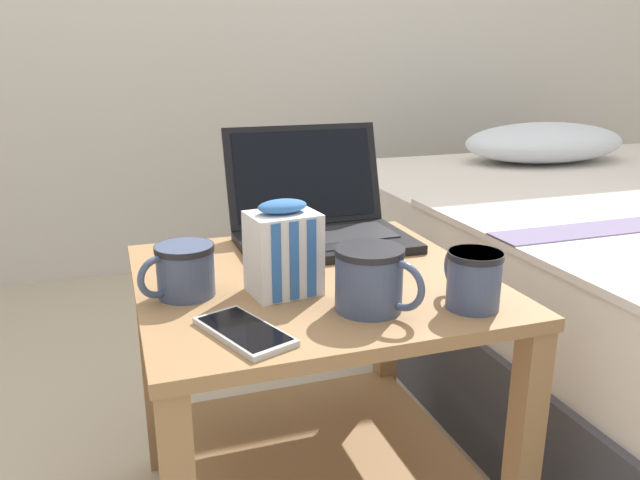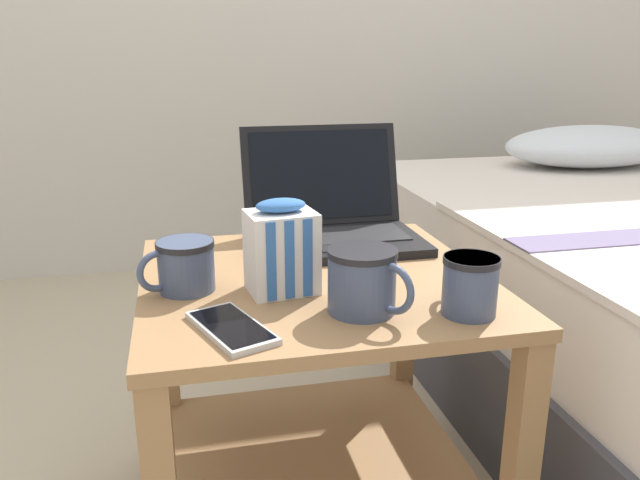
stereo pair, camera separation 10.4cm
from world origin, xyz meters
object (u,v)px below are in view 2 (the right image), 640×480
object	(u,v)px
mug_front_right	(184,263)
laptop	(331,219)
mug_front_left	(363,278)
mug_mid_center	(469,282)
snack_bag	(282,249)
cell_phone	(231,328)

from	to	relation	value
mug_front_right	laptop	bearing A→B (deg)	36.43
mug_front_left	mug_mid_center	bearing A→B (deg)	-14.91
laptop	mug_front_left	world-z (taller)	laptop
snack_bag	cell_phone	xyz separation A→B (m)	(-0.10, -0.14, -0.07)
mug_front_left	mug_front_right	bearing A→B (deg)	150.30
mug_front_right	snack_bag	size ratio (longest dim) A/B	0.81
laptop	cell_phone	bearing A→B (deg)	-121.49
laptop	mug_mid_center	bearing A→B (deg)	-75.05
mug_front_left	cell_phone	distance (m)	0.21
laptop	cell_phone	distance (m)	0.47
laptop	snack_bag	size ratio (longest dim) A/B	2.20
laptop	snack_bag	distance (m)	0.30
snack_bag	laptop	bearing A→B (deg)	60.48
snack_bag	mug_front_left	bearing A→B (deg)	-46.70
mug_front_left	snack_bag	world-z (taller)	snack_bag
snack_bag	mug_mid_center	bearing A→B (deg)	-30.58
mug_front_right	mug_mid_center	world-z (taller)	mug_mid_center
mug_front_right	mug_mid_center	xyz separation A→B (m)	(0.42, -0.19, 0.00)
mug_front_right	cell_phone	size ratio (longest dim) A/B	0.72
laptop	cell_phone	xyz separation A→B (m)	(-0.24, -0.40, -0.04)
mug_front_left	laptop	bearing A→B (deg)	83.54
snack_bag	cell_phone	bearing A→B (deg)	-125.02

